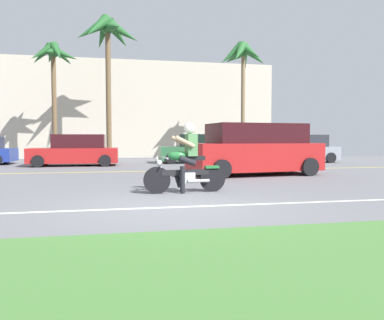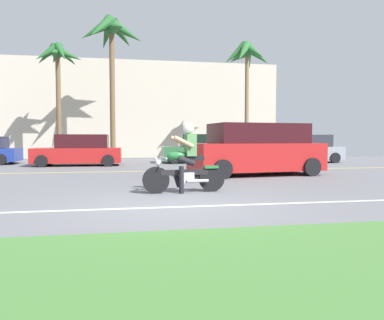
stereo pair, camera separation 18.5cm
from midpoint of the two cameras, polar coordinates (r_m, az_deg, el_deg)
ground at (r=10.42m, az=-4.23°, el=-4.12°), size 56.00×30.00×0.04m
grass_median at (r=3.60m, az=8.71°, el=-17.63°), size 56.00×3.80×0.06m
lane_line_near at (r=7.33m, az=-1.56°, el=-7.03°), size 50.40×0.12×0.01m
lane_line_far at (r=15.39m, az=-6.26°, el=-1.67°), size 50.40×0.12×0.01m
motorcyclist at (r=9.21m, az=-0.46°, el=-0.45°), size 2.04×0.66×1.70m
suv_nearby at (r=13.96m, az=10.01°, el=1.50°), size 4.94×2.67×1.85m
parked_car_1 at (r=19.26m, az=-16.27°, el=1.30°), size 4.19×2.02×1.51m
parked_car_2 at (r=20.67m, az=1.13°, el=1.58°), size 3.72×1.92×1.55m
parked_car_3 at (r=21.85m, az=16.36°, el=1.52°), size 4.44×1.89×1.53m
palm_tree_0 at (r=23.67m, az=8.40°, el=14.69°), size 3.20×3.21×7.07m
palm_tree_1 at (r=23.40m, az=-19.29°, el=13.79°), size 2.75×2.80×6.71m
palm_tree_2 at (r=23.18m, az=-11.71°, el=17.50°), size 3.78×3.68×8.31m
building_far at (r=28.36m, az=-8.42°, el=7.26°), size 20.27×4.00×6.66m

